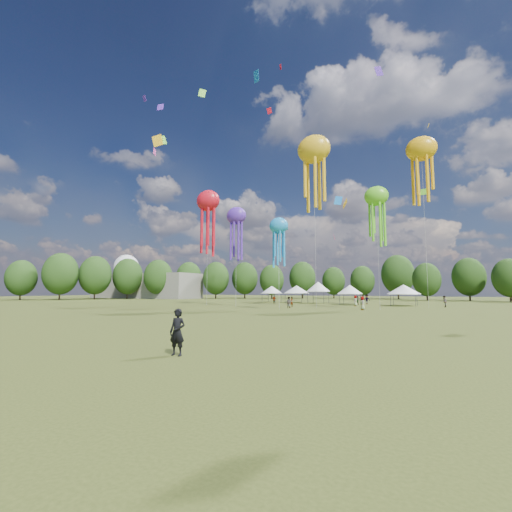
% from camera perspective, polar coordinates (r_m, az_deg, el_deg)
% --- Properties ---
extents(ground, '(300.00, 300.00, 0.00)m').
position_cam_1_polar(ground, '(22.59, -22.32, -12.16)').
color(ground, '#384416').
rests_on(ground, ground).
extents(observer_main, '(0.76, 0.55, 1.96)m').
position_cam_1_polar(observer_main, '(15.47, -12.72, -12.02)').
color(observer_main, black).
rests_on(observer_main, ground).
extents(spectator_near, '(0.94, 0.79, 1.70)m').
position_cam_1_polar(spectator_near, '(53.69, 5.37, -7.57)').
color(spectator_near, gray).
rests_on(spectator_near, ground).
extents(spectators_far, '(30.74, 21.62, 1.89)m').
position_cam_1_polar(spectators_far, '(64.11, 16.78, -6.99)').
color(spectators_far, gray).
rests_on(spectators_far, ground).
extents(festival_tents, '(33.19, 11.00, 4.46)m').
position_cam_1_polar(festival_tents, '(72.10, 11.44, -5.28)').
color(festival_tents, '#47474C').
rests_on(festival_tents, ground).
extents(show_kites, '(40.97, 18.78, 27.90)m').
position_cam_1_polar(show_kites, '(59.37, 8.13, 10.86)').
color(show_kites, '#5829B8').
rests_on(show_kites, ground).
extents(small_kites, '(71.70, 56.03, 45.29)m').
position_cam_1_polar(small_kites, '(65.20, 8.76, 19.20)').
color(small_kites, '#5829B8').
rests_on(small_kites, ground).
extents(treeline, '(201.57, 95.24, 13.43)m').
position_cam_1_polar(treeline, '(79.78, 12.94, -2.70)').
color(treeline, '#38281C').
rests_on(treeline, ground).
extents(hangar, '(40.00, 12.00, 8.00)m').
position_cam_1_polar(hangar, '(124.17, -17.72, -4.72)').
color(hangar, gray).
rests_on(hangar, ground).
extents(radome, '(9.00, 9.00, 16.00)m').
position_cam_1_polar(radome, '(140.19, -20.43, -2.25)').
color(radome, white).
rests_on(radome, ground).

